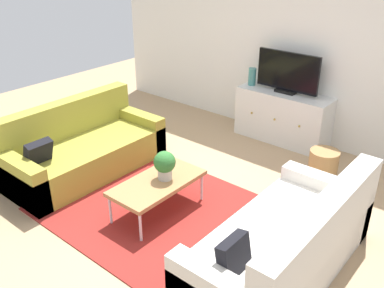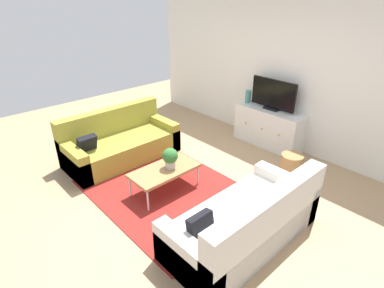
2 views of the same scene
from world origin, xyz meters
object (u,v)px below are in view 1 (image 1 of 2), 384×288
Objects in this scene: potted_plant at (165,164)px; tv_console at (283,117)px; couch_left_side at (80,150)px; wicker_basket at (323,167)px; glass_vase at (252,77)px; flat_screen_tv at (288,73)px; couch_right_side at (289,248)px; coffee_table at (157,184)px.

tv_console reaches higher than potted_plant.
couch_left_side is 4.49× the size of wicker_basket.
wicker_basket is at bearing -38.29° from tv_console.
potted_plant is 0.72× the size of wicker_basket.
tv_console is at bearing 141.71° from wicker_basket.
couch_left_side is 1.44m from potted_plant.
flat_screen_tv is at bearing 2.11° from glass_vase.
tv_console is (0.09, 2.33, -0.19)m from potted_plant.
couch_right_side is 2.86m from flat_screen_tv.
flat_screen_tv is at bearing 120.17° from couch_right_side.
flat_screen_tv is 1.47m from wicker_basket.
tv_console is (0.11, 2.42, 0.01)m from coffee_table.
couch_right_side is 1.51m from coffee_table.
coffee_table is (1.38, -0.05, 0.07)m from couch_left_side.
wicker_basket reaches higher than coffee_table.
glass_vase is at bearing 101.01° from potted_plant.
couch_left_side is 1.46× the size of tv_console.
glass_vase is (0.95, 2.37, 0.57)m from couch_left_side.
wicker_basket is at bearing 55.96° from potted_plant.
couch_right_side is (2.89, 0.00, 0.00)m from couch_left_side.
couch_left_side is 2.16× the size of flat_screen_tv.
couch_right_side is 6.23× the size of potted_plant.
tv_console is at bearing -0.00° from glass_vase.
glass_vase reaches higher than coffee_table.
couch_left_side is 2.95m from wicker_basket.
couch_left_side reaches higher than potted_plant.
flat_screen_tv reaches higher than tv_console.
coffee_table is 3.26× the size of potted_plant.
potted_plant is 2.40m from glass_vase.
couch_left_side is 2.62m from glass_vase.
glass_vase reaches higher than couch_right_side.
potted_plant is 1.25× the size of glass_vase.
tv_console is 3.07× the size of wicker_basket.
couch_left_side reaches higher than wicker_basket.
couch_right_side is 2.75m from tv_console.
wicker_basket is (0.97, -0.79, -0.78)m from flat_screen_tv.
couch_right_side is at bearing -50.84° from glass_vase.
potted_plant is 2.34m from tv_console.
flat_screen_tv is 0.56m from glass_vase.
flat_screen_tv is at bearing 140.99° from wicker_basket.
tv_console is 5.31× the size of glass_vase.
couch_left_side is at bearing -111.90° from glass_vase.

